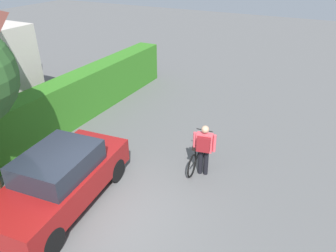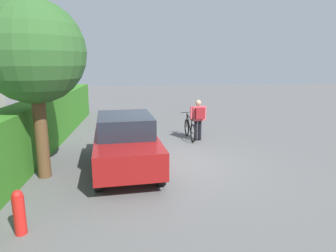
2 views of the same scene
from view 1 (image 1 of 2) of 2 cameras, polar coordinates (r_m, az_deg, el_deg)
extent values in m
plane|color=#5A5A5A|center=(8.15, -10.87, -15.44)|extent=(60.00, 60.00, 0.00)
cube|color=maroon|center=(8.32, -18.42, -9.62)|extent=(4.07, 2.04, 0.65)
cube|color=#1E232D|center=(8.00, -18.95, -6.16)|extent=(2.02, 1.63, 0.53)
cylinder|color=black|center=(9.72, -16.72, -5.68)|extent=(0.67, 0.25, 0.66)
cylinder|color=black|center=(8.99, -9.22, -7.76)|extent=(0.67, 0.25, 0.66)
cylinder|color=black|center=(7.43, -19.94, -18.80)|extent=(0.67, 0.25, 0.66)
torus|color=black|center=(9.86, 6.33, -3.88)|extent=(0.68, 0.09, 0.68)
torus|color=black|center=(9.05, 4.27, -7.06)|extent=(0.68, 0.09, 0.68)
cylinder|color=black|center=(9.45, 5.81, -3.37)|extent=(0.66, 0.08, 0.63)
cylinder|color=black|center=(9.15, 4.94, -5.00)|extent=(0.24, 0.05, 0.48)
cylinder|color=black|center=(9.24, 5.62, -2.68)|extent=(0.80, 0.08, 0.15)
cylinder|color=black|center=(9.21, 4.69, -6.45)|extent=(0.39, 0.06, 0.05)
cylinder|color=black|center=(9.71, 6.42, -2.42)|extent=(0.04, 0.04, 0.58)
cube|color=black|center=(8.92, 4.78, -3.93)|extent=(0.23, 0.11, 0.06)
cylinder|color=black|center=(9.55, 6.52, -0.76)|extent=(0.06, 0.50, 0.03)
cylinder|color=black|center=(9.16, 5.77, -6.32)|extent=(0.13, 0.13, 0.76)
cylinder|color=black|center=(9.14, 6.76, -6.47)|extent=(0.13, 0.13, 0.76)
cube|color=#DB4C56|center=(8.80, 6.48, -2.90)|extent=(0.29, 0.48, 0.54)
sphere|color=tan|center=(8.59, 6.63, -0.60)|extent=(0.21, 0.21, 0.21)
cylinder|color=#DB4C56|center=(8.83, 4.75, -2.58)|extent=(0.09, 0.09, 0.51)
cylinder|color=#DB4C56|center=(8.76, 8.24, -3.07)|extent=(0.09, 0.09, 0.51)
cube|color=maroon|center=(8.65, 6.31, -3.26)|extent=(0.23, 0.38, 0.41)
camera|label=2|loc=(6.57, -86.64, -25.57)|focal=31.68mm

